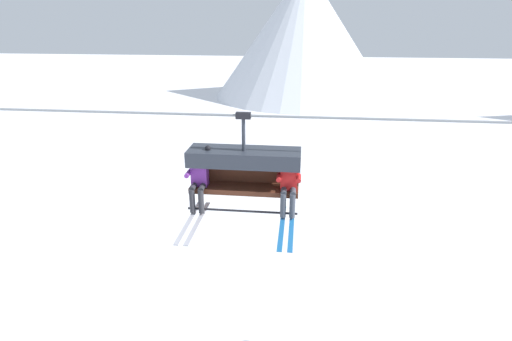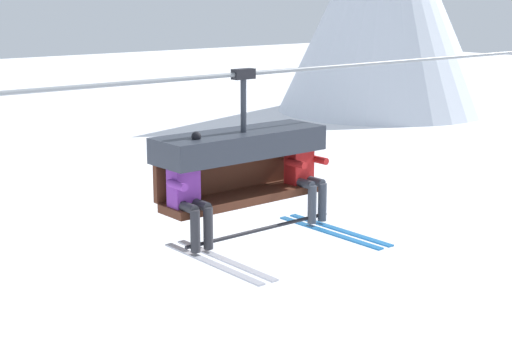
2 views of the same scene
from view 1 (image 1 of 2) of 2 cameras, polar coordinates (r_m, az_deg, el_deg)
name	(u,v)px [view 1 (image 1 of 2)]	position (r m, az deg, el deg)	size (l,w,h in m)	color
mountain_peak_west	(303,34)	(52.04, 6.79, 18.81)	(21.88, 21.88, 15.25)	white
lift_cable	(233,115)	(7.51, -3.35, 7.88)	(20.91, 0.05, 0.05)	gray
chairlift_chair	(244,164)	(7.83, -1.66, 0.93)	(2.19, 0.74, 1.90)	#512819
skier_purple	(199,179)	(7.90, -8.20, -1.18)	(0.48, 1.70, 1.34)	purple
skier_red	(289,184)	(7.66, 4.69, -1.91)	(0.46, 1.70, 1.23)	red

